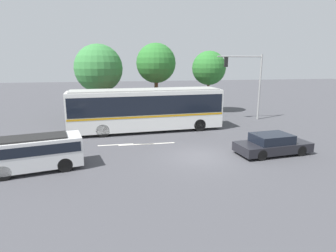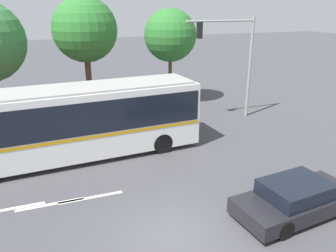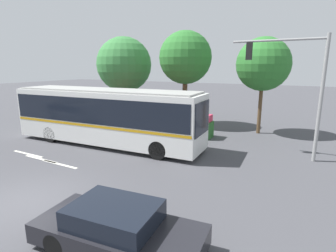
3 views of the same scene
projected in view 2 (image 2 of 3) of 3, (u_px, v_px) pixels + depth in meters
ground_plane at (169, 236)px, 10.53m from camera, size 140.00×140.00×0.00m
city_bus at (69, 120)px, 15.24m from camera, size 12.41×3.31×3.42m
sedan_foreground at (296, 199)px, 11.46m from camera, size 4.67×2.32×1.25m
traffic_light_pole at (236, 53)px, 20.24m from camera, size 4.53×0.24×6.26m
flowering_hedge at (73, 115)px, 19.58m from camera, size 9.63×1.16×1.57m
street_tree_centre at (85, 30)px, 21.13m from camera, size 4.12×4.12×7.49m
street_tree_right at (170, 36)px, 23.33m from camera, size 3.68×3.68×6.74m
lane_stripe_near at (50, 204)px, 12.17m from camera, size 2.40×0.16×0.01m
lane_stripe_mid at (9, 209)px, 11.89m from camera, size 2.40×0.16×0.01m
lane_stripe_far at (91, 198)px, 12.61m from camera, size 2.40×0.16×0.01m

